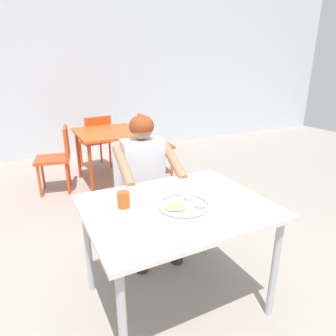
% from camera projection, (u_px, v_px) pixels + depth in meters
% --- Properties ---
extents(ground_plane, '(12.00, 12.00, 0.05)m').
position_uv_depth(ground_plane, '(178.00, 301.00, 2.06)').
color(ground_plane, gray).
extents(back_wall, '(12.00, 0.12, 3.40)m').
position_uv_depth(back_wall, '(63.00, 55.00, 4.86)').
color(back_wall, silver).
rests_on(back_wall, ground).
extents(table_foreground, '(1.10, 0.87, 0.73)m').
position_uv_depth(table_foreground, '(177.00, 216.00, 1.82)').
color(table_foreground, silver).
rests_on(table_foreground, ground).
extents(thali_tray, '(0.32, 0.32, 0.03)m').
position_uv_depth(thali_tray, '(184.00, 205.00, 1.77)').
color(thali_tray, '#B7BABF').
rests_on(thali_tray, table_foreground).
extents(drinking_cup, '(0.08, 0.08, 0.10)m').
position_uv_depth(drinking_cup, '(123.00, 199.00, 1.75)').
color(drinking_cup, '#D84C19').
rests_on(drinking_cup, table_foreground).
extents(chair_foreground, '(0.46, 0.45, 0.83)m').
position_uv_depth(chair_foreground, '(139.00, 187.00, 2.69)').
color(chair_foreground, silver).
rests_on(chair_foreground, ground).
extents(diner_foreground, '(0.52, 0.58, 1.16)m').
position_uv_depth(diner_foreground, '(146.00, 173.00, 2.42)').
color(diner_foreground, '#2E2E2E').
rests_on(diner_foreground, ground).
extents(table_background_red, '(0.80, 0.90, 0.72)m').
position_uv_depth(table_background_red, '(108.00, 138.00, 3.87)').
color(table_background_red, '#E04C19').
rests_on(table_background_red, ground).
extents(chair_red_left, '(0.48, 0.46, 0.83)m').
position_uv_depth(chair_red_left, '(59.00, 154.00, 3.67)').
color(chair_red_left, '#EC441B').
rests_on(chair_red_left, ground).
extents(chair_red_right, '(0.44, 0.41, 0.89)m').
position_uv_depth(chair_red_right, '(151.00, 141.00, 4.20)').
color(chair_red_right, '#DC4519').
rests_on(chair_red_right, ground).
extents(chair_red_far, '(0.49, 0.49, 0.83)m').
position_uv_depth(chair_red_far, '(96.00, 138.00, 4.47)').
color(chair_red_far, '#E44E1A').
rests_on(chair_red_far, ground).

